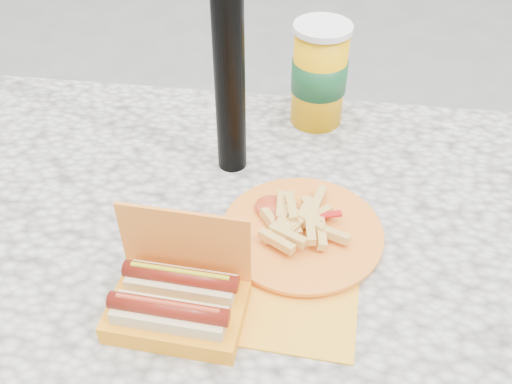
# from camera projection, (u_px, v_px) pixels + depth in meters

# --- Properties ---
(picnic_table) EXTENTS (1.20, 0.80, 0.75)m
(picnic_table) POSITION_uv_depth(u_px,v_px,m) (219.00, 271.00, 0.97)
(picnic_table) COLOR beige
(picnic_table) RESTS_ON ground
(hotdog_box) EXTENTS (0.18, 0.13, 0.15)m
(hotdog_box) POSITION_uv_depth(u_px,v_px,m) (177.00, 301.00, 0.75)
(hotdog_box) COLOR orange
(hotdog_box) RESTS_ON picnic_table
(fries_plate) EXTENTS (0.25, 0.34, 0.05)m
(fries_plate) POSITION_uv_depth(u_px,v_px,m) (299.00, 235.00, 0.87)
(fries_plate) COLOR #F3A424
(fries_plate) RESTS_ON picnic_table
(soda_cup) EXTENTS (0.11, 0.11, 0.20)m
(soda_cup) POSITION_uv_depth(u_px,v_px,m) (319.00, 75.00, 1.06)
(soda_cup) COLOR #FFAD05
(soda_cup) RESTS_ON picnic_table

